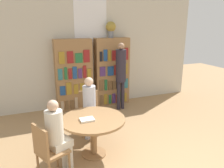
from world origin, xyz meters
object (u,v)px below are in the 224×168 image
object	(u,v)px
bookshelf_left	(74,75)
bookshelf_right	(112,72)
seated_reader_left	(90,103)
seated_reader_right	(57,133)
flower_vase	(111,28)
librarian_standing	(121,70)
chair_near_camera	(48,149)
reading_table	(93,125)
chair_left_side	(89,110)

from	to	relation	value
bookshelf_left	bookshelf_right	world-z (taller)	same
seated_reader_left	seated_reader_right	xyz separation A→B (m)	(-0.79, -1.01, -0.01)
bookshelf_right	flower_vase	size ratio (longest dim) A/B	4.39
librarian_standing	chair_near_camera	bearing A→B (deg)	-134.05
bookshelf_left	chair_near_camera	bearing A→B (deg)	-109.93
seated_reader_left	librarian_standing	bearing A→B (deg)	-125.55
chair_near_camera	librarian_standing	world-z (taller)	librarian_standing
flower_vase	bookshelf_left	bearing A→B (deg)	-179.75
reading_table	seated_reader_left	distance (m)	0.73
flower_vase	reading_table	world-z (taller)	flower_vase
chair_near_camera	seated_reader_right	world-z (taller)	seated_reader_right
bookshelf_right	flower_vase	xyz separation A→B (m)	(-0.03, 0.00, 1.23)
bookshelf_right	reading_table	world-z (taller)	bookshelf_right
chair_left_side	seated_reader_right	size ratio (longest dim) A/B	0.73
flower_vase	bookshelf_right	bearing A→B (deg)	-10.08
bookshelf_right	flower_vase	bearing A→B (deg)	169.92
chair_near_camera	bookshelf_left	bearing A→B (deg)	135.04
chair_near_camera	librarian_standing	xyz separation A→B (m)	(2.14, 2.21, 0.59)
flower_vase	seated_reader_left	bearing A→B (deg)	-124.03
flower_vase	chair_near_camera	bearing A→B (deg)	-127.07
reading_table	chair_left_side	xyz separation A→B (m)	(0.17, 0.88, -0.07)
seated_reader_right	librarian_standing	bearing A→B (deg)	112.20
flower_vase	seated_reader_right	xyz separation A→B (m)	(-1.89, -2.64, -1.48)
flower_vase	librarian_standing	world-z (taller)	flower_vase
reading_table	librarian_standing	bearing A→B (deg)	54.11
librarian_standing	reading_table	bearing A→B (deg)	-125.89
bookshelf_right	seated_reader_left	xyz separation A→B (m)	(-1.13, -1.63, -0.24)
bookshelf_left	reading_table	world-z (taller)	bookshelf_left
bookshelf_right	seated_reader_right	distance (m)	3.27
bookshelf_left	seated_reader_right	world-z (taller)	bookshelf_left
bookshelf_right	seated_reader_right	bearing A→B (deg)	-126.01
flower_vase	librarian_standing	distance (m)	1.20
reading_table	chair_near_camera	size ratio (longest dim) A/B	1.24
bookshelf_left	chair_near_camera	world-z (taller)	bookshelf_left
seated_reader_left	librarian_standing	size ratio (longest dim) A/B	0.69
chair_near_camera	seated_reader_right	distance (m)	0.27
bookshelf_left	chair_left_side	world-z (taller)	bookshelf_left
seated_reader_right	librarian_standing	xyz separation A→B (m)	(1.98, 2.14, 0.39)
bookshelf_right	chair_near_camera	bearing A→B (deg)	-127.49
bookshelf_left	librarian_standing	world-z (taller)	bookshelf_left
bookshelf_right	reading_table	xyz separation A→B (m)	(-1.27, -2.33, -0.37)
bookshelf_right	bookshelf_left	bearing A→B (deg)	179.99
chair_near_camera	bookshelf_right	bearing A→B (deg)	117.49
bookshelf_left	seated_reader_right	size ratio (longest dim) A/B	1.54
flower_vase	seated_reader_right	distance (m)	3.57
chair_near_camera	seated_reader_right	bearing A→B (deg)	90.00
seated_reader_left	bookshelf_left	bearing A→B (deg)	-80.21
bookshelf_left	bookshelf_right	distance (m)	1.10
chair_left_side	seated_reader_right	xyz separation A→B (m)	(-0.82, -1.19, 0.20)
bookshelf_right	chair_near_camera	world-z (taller)	bookshelf_right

